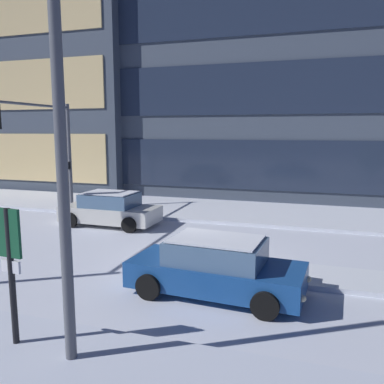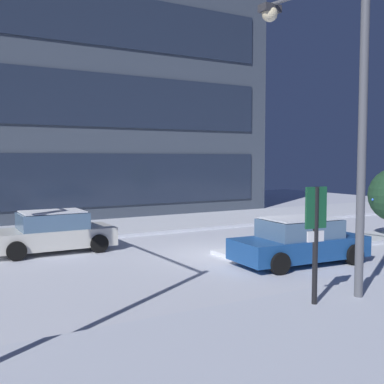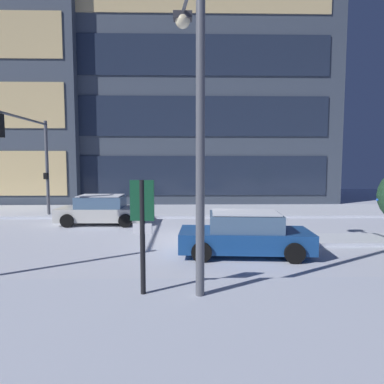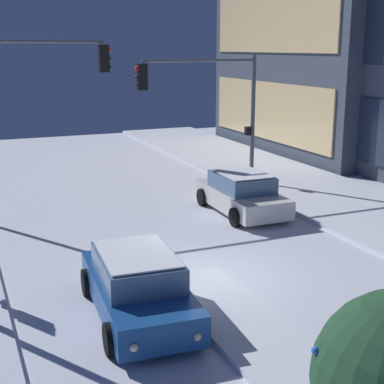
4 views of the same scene
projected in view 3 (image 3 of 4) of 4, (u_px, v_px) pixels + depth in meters
name	position (u px, v px, depth m)	size (l,w,h in m)	color
ground	(200.00, 239.00, 13.98)	(52.00, 52.00, 0.00)	silver
curb_strip_near	(220.00, 330.00, 6.26)	(52.00, 5.20, 0.14)	silver
curb_strip_far	(195.00, 211.00, 21.70)	(52.00, 5.20, 0.14)	silver
median_strip	(307.00, 240.00, 13.52)	(9.00, 1.80, 0.14)	silver
office_tower_secondary	(15.00, 88.00, 29.01)	(13.67, 11.47, 19.17)	#424C5B
car_near	(245.00, 234.00, 11.52)	(4.63, 2.29, 1.49)	#19478C
car_far	(101.00, 210.00, 17.34)	(4.43, 2.15, 1.49)	silver
traffic_light_corner_far_left	(29.00, 149.00, 17.27)	(0.32, 5.29, 5.55)	#565960
street_lamp_arched	(194.00, 85.00, 8.15)	(0.78, 3.21, 7.74)	#565960
parking_info_sign	(142.00, 224.00, 7.65)	(0.55, 0.12, 2.78)	black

